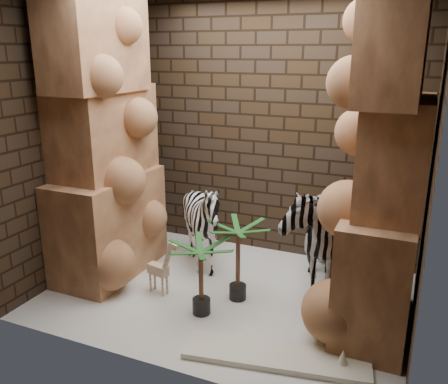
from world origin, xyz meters
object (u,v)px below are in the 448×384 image
at_px(zebra_right, 311,223).
at_px(palm_front, 238,261).
at_px(palm_back, 201,278).
at_px(surfboard, 276,356).
at_px(zebra_left, 203,228).
at_px(giraffe_toy, 158,263).

relative_size(zebra_right, palm_front, 1.76).
height_order(zebra_right, palm_front, zebra_right).
relative_size(zebra_right, palm_back, 1.97).
xyz_separation_m(palm_front, surfboard, (0.64, -0.77, -0.38)).
bearing_deg(palm_back, zebra_left, 114.63).
xyz_separation_m(zebra_right, palm_front, (-0.58, -0.53, -0.31)).
xyz_separation_m(zebra_left, surfboard, (1.24, -1.23, -0.47)).
xyz_separation_m(zebra_right, palm_back, (-0.80, -0.91, -0.35)).
bearing_deg(surfboard, giraffe_toy, 148.63).
distance_m(zebra_left, surfboard, 1.81).
bearing_deg(zebra_left, palm_front, -33.64).
bearing_deg(palm_front, zebra_left, 142.46).
distance_m(giraffe_toy, palm_back, 0.60).
bearing_deg(zebra_right, palm_back, -146.29).
bearing_deg(surfboard, zebra_right, 82.65).
relative_size(zebra_right, zebra_left, 1.32).
xyz_separation_m(zebra_right, giraffe_toy, (-1.37, -0.73, -0.39)).
distance_m(zebra_right, palm_front, 0.84).
relative_size(zebra_left, surfboard, 0.73).
height_order(giraffe_toy, surfboard, giraffe_toy).
bearing_deg(zebra_right, giraffe_toy, -167.06).
bearing_deg(giraffe_toy, palm_front, 26.89).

